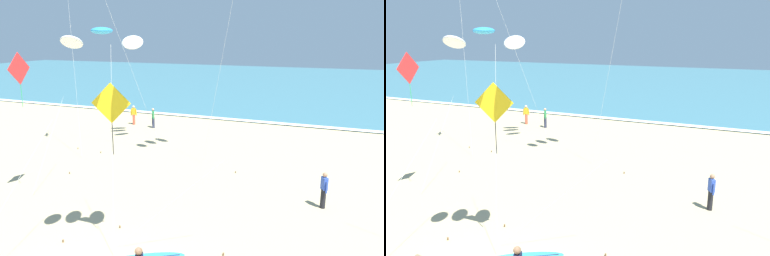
% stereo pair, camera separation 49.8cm
% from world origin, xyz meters
% --- Properties ---
extents(ocean_water, '(160.00, 60.00, 0.08)m').
position_xyz_m(ocean_water, '(0.00, 53.38, 0.04)').
color(ocean_water, teal).
rests_on(ocean_water, ground).
extents(shoreline_foam, '(160.00, 0.82, 0.01)m').
position_xyz_m(shoreline_foam, '(0.00, 23.68, 0.09)').
color(shoreline_foam, white).
rests_on(shoreline_foam, ocean_water).
extents(kite_arc_cobalt_mid, '(2.57, 2.77, 7.35)m').
position_xyz_m(kite_arc_cobalt_mid, '(-0.68, 2.07, 7.02)').
color(kite_arc_cobalt_mid, white).
rests_on(kite_arc_cobalt_mid, ground).
extents(kite_diamond_golden_high, '(4.16, 1.11, 5.70)m').
position_xyz_m(kite_diamond_golden_high, '(-0.79, 2.63, 4.90)').
color(kite_diamond_golden_high, yellow).
rests_on(kite_diamond_golden_high, ground).
extents(kite_diamond_scarlet_close, '(0.54, 3.68, 6.45)m').
position_xyz_m(kite_diamond_scarlet_close, '(-6.86, 4.80, 5.62)').
color(kite_diamond_scarlet_close, red).
rests_on(kite_diamond_scarlet_close, ground).
extents(bystander_green_top, '(0.31, 0.45, 1.59)m').
position_xyz_m(bystander_green_top, '(-8.04, 18.55, 0.81)').
color(bystander_green_top, '#2D334C').
rests_on(bystander_green_top, ground).
extents(bystander_blue_top, '(0.32, 0.44, 1.59)m').
position_xyz_m(bystander_blue_top, '(5.42, 8.57, 0.81)').
color(bystander_blue_top, black).
rests_on(bystander_blue_top, ground).
extents(bystander_yellow_top, '(0.48, 0.27, 1.59)m').
position_xyz_m(bystander_yellow_top, '(-10.08, 18.99, 0.81)').
color(bystander_yellow_top, '#D8593F').
rests_on(bystander_yellow_top, ground).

